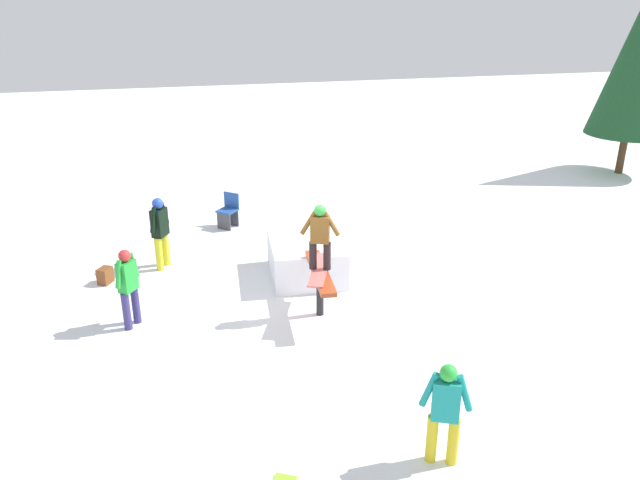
{
  "coord_description": "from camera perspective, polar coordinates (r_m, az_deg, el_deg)",
  "views": [
    {
      "loc": [
        10.08,
        -2.47,
        5.75
      ],
      "look_at": [
        0.0,
        0.0,
        1.52
      ],
      "focal_mm": 35.0,
      "sensor_mm": 36.0,
      "label": 1
    }
  ],
  "objects": [
    {
      "name": "snow_kicker_ramp",
      "position": [
        13.22,
        -1.25,
        -1.72
      ],
      "size": [
        1.9,
        1.63,
        0.79
      ],
      "primitive_type": "cube",
      "rotation": [
        0.0,
        0.0,
        -0.07
      ],
      "color": "white",
      "rests_on": "ground"
    },
    {
      "name": "bystander_green",
      "position": [
        11.62,
        -17.14,
        -3.87
      ],
      "size": [
        0.56,
        0.43,
        1.5
      ],
      "rotation": [
        0.0,
        0.0,
        5.66
      ],
      "color": "navy",
      "rests_on": "ground"
    },
    {
      "name": "pine_tree_near",
      "position": [
        22.46,
        27.16,
        14.37
      ],
      "size": [
        2.6,
        2.6,
        5.92
      ],
      "color": "#4C331E",
      "rests_on": "ground"
    },
    {
      "name": "ground_plane",
      "position": [
        11.87,
        -0.0,
        -6.8
      ],
      "size": [
        60.0,
        60.0,
        0.0
      ],
      "primitive_type": "plane",
      "color": "white"
    },
    {
      "name": "rail_feature",
      "position": [
        11.52,
        -0.0,
        -3.53
      ],
      "size": [
        1.93,
        0.42,
        0.92
      ],
      "rotation": [
        0.0,
        0.0,
        -0.07
      ],
      "color": "black",
      "rests_on": "ground"
    },
    {
      "name": "folding_chair",
      "position": [
        16.1,
        -8.35,
        2.59
      ],
      "size": [
        0.62,
        0.62,
        0.88
      ],
      "rotation": [
        0.0,
        0.0,
        0.85
      ],
      "color": "#3F3F44",
      "rests_on": "ground"
    },
    {
      "name": "bystander_teal",
      "position": [
        8.27,
        11.37,
        -14.92
      ],
      "size": [
        0.35,
        0.65,
        1.47
      ],
      "rotation": [
        0.0,
        0.0,
        1.15
      ],
      "color": "gold",
      "rests_on": "ground"
    },
    {
      "name": "backpack_on_snow",
      "position": [
        13.73,
        -19.05,
        -3.09
      ],
      "size": [
        0.37,
        0.34,
        0.34
      ],
      "primitive_type": "cube",
      "rotation": [
        0.0,
        0.0,
        2.6
      ],
      "color": "brown",
      "rests_on": "ground"
    },
    {
      "name": "main_rider_on_rail",
      "position": [
        11.21,
        -0.0,
        0.06
      ],
      "size": [
        1.47,
        0.78,
        1.27
      ],
      "rotation": [
        0.0,
        0.0,
        -0.36
      ],
      "color": "#DE655D",
      "rests_on": "rail_feature"
    },
    {
      "name": "bystander_black",
      "position": [
        13.87,
        -14.41,
        0.97
      ],
      "size": [
        0.68,
        0.45,
        1.6
      ],
      "rotation": [
        0.0,
        0.0,
        2.62
      ],
      "color": "yellow",
      "rests_on": "ground"
    }
  ]
}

